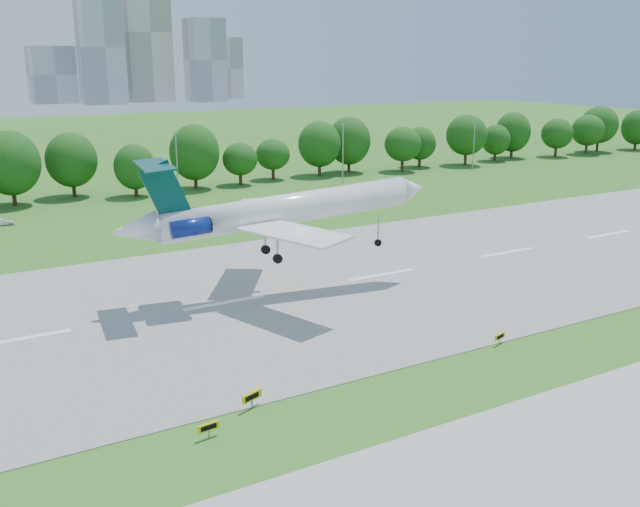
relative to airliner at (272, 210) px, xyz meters
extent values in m
plane|color=#2B5B17|center=(-5.82, -25.23, -9.30)|extent=(600.00, 600.00, 0.00)
cube|color=gray|center=(-5.82, -0.23, -9.26)|extent=(400.00, 45.00, 0.08)
cylinder|color=#382314|center=(14.18, 66.77, -7.50)|extent=(0.70, 0.70, 3.60)
sphere|color=#0F3A0E|center=(14.18, 66.77, -3.10)|extent=(8.40, 8.40, 8.40)
cylinder|color=#382314|center=(54.18, 66.77, -7.50)|extent=(0.70, 0.70, 3.60)
sphere|color=#0F3A0E|center=(54.18, 66.77, -3.10)|extent=(8.40, 8.40, 8.40)
cylinder|color=#382314|center=(94.18, 66.77, -7.50)|extent=(0.70, 0.70, 3.60)
sphere|color=#0F3A0E|center=(94.18, 66.77, -3.10)|extent=(8.40, 8.40, 8.40)
cylinder|color=#382314|center=(134.18, 66.77, -7.50)|extent=(0.70, 0.70, 3.60)
sphere|color=#0F3A0E|center=(134.18, 66.77, -3.10)|extent=(8.40, 8.40, 8.40)
cylinder|color=gray|center=(9.18, 56.77, -3.30)|extent=(0.24, 0.24, 12.00)
cube|color=gray|center=(9.18, 56.77, 2.80)|extent=(0.90, 0.25, 0.18)
cylinder|color=gray|center=(44.18, 56.77, -3.30)|extent=(0.24, 0.24, 12.00)
cube|color=gray|center=(44.18, 56.77, 2.80)|extent=(0.90, 0.25, 0.18)
cylinder|color=gray|center=(79.18, 56.77, -3.30)|extent=(0.24, 0.24, 12.00)
cube|color=gray|center=(79.18, 56.77, 2.80)|extent=(0.90, 0.25, 0.18)
cube|color=#B2B2B7|center=(69.18, 354.77, 21.70)|extent=(22.00, 22.00, 62.00)
cube|color=beige|center=(99.18, 369.77, 30.70)|extent=(26.00, 26.00, 80.00)
cube|color=#B2B2B7|center=(129.18, 349.77, 14.70)|extent=(20.00, 20.00, 48.00)
cube|color=beige|center=(152.18, 374.77, 9.70)|extent=(18.00, 18.00, 38.00)
cube|color=#B2B2B7|center=(46.18, 379.77, 6.70)|extent=(24.00, 24.00, 32.00)
cylinder|color=white|center=(1.71, -0.23, -0.01)|extent=(27.62, 6.82, 5.21)
cone|color=white|center=(16.67, -2.25, 1.12)|extent=(3.54, 3.57, 3.39)
cone|color=white|center=(-13.97, 1.88, -0.83)|extent=(4.97, 3.77, 3.50)
cube|color=white|center=(-0.77, -6.32, -1.04)|extent=(7.86, 12.64, 0.57)
cube|color=white|center=(0.94, 6.30, -1.04)|extent=(10.21, 12.41, 0.57)
cube|color=#053E3F|center=(-10.91, 1.47, 2.82)|extent=(4.95, 1.11, 6.22)
cube|color=#053E3F|center=(-11.81, 1.59, 5.39)|extent=(4.04, 8.95, 0.42)
cylinder|color=navy|center=(-9.42, -1.12, -0.55)|extent=(4.13, 2.24, 2.01)
cylinder|color=navy|center=(-8.79, 3.57, -0.55)|extent=(4.13, 2.24, 2.01)
cylinder|color=gray|center=(12.52, -1.69, -3.19)|extent=(0.18, 0.18, 3.18)
cylinder|color=black|center=(12.52, -1.69, -4.78)|extent=(0.85, 0.38, 0.82)
cylinder|color=gray|center=(-0.36, -1.97, -3.19)|extent=(0.22, 0.22, 3.18)
cylinder|color=black|center=(-0.36, -1.97, -4.78)|extent=(1.05, 0.54, 1.00)
cylinder|color=gray|center=(0.17, 2.00, -3.19)|extent=(0.22, 0.22, 3.18)
cylinder|color=black|center=(0.17, 2.00, -4.78)|extent=(1.05, 0.54, 1.00)
cube|color=gray|center=(-13.04, -22.78, -8.90)|extent=(0.15, 0.15, 0.80)
cube|color=yellow|center=(-13.04, -22.78, -8.33)|extent=(1.78, 0.80, 0.63)
cube|color=black|center=(-13.00, -22.90, -8.33)|extent=(1.29, 0.48, 0.40)
cube|color=gray|center=(-17.33, -25.16, -8.96)|extent=(0.11, 0.11, 0.68)
cube|color=yellow|center=(-17.33, -25.16, -8.47)|extent=(1.57, 0.35, 0.54)
cube|color=black|center=(-17.32, -25.26, -8.47)|extent=(1.16, 0.15, 0.34)
cube|color=gray|center=(11.19, -22.86, -8.98)|extent=(0.11, 0.11, 0.65)
cube|color=yellow|center=(11.19, -22.86, -8.52)|extent=(1.47, 0.54, 0.51)
cube|color=black|center=(11.22, -22.96, -8.52)|extent=(1.07, 0.31, 0.32)
imported|color=silver|center=(-21.06, 50.48, -8.75)|extent=(3.27, 1.38, 1.10)
camera|label=1|loc=(-32.41, -66.10, 15.32)|focal=40.00mm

